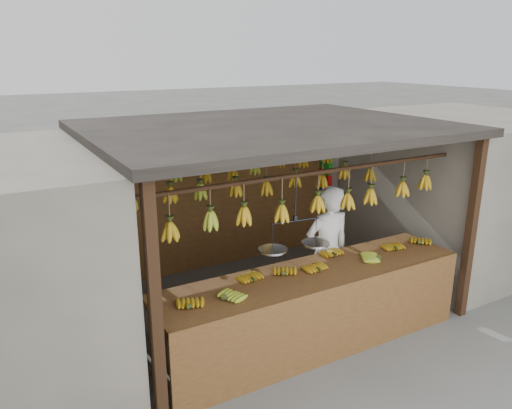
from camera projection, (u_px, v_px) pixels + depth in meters
ground at (267, 302)px, 6.73m from camera, size 80.00×80.00×0.00m
stall at (255, 154)px, 6.43m from camera, size 4.30×3.30×2.40m
neighbor_right at (458, 186)px, 8.09m from camera, size 3.00×3.00×2.30m
counter at (320, 292)px, 5.46m from camera, size 3.66×0.83×0.96m
hanging_bananas at (267, 185)px, 6.25m from camera, size 3.62×2.23×0.39m
balance_scale at (295, 243)px, 5.41m from camera, size 0.82×0.37×0.81m
vendor at (327, 251)px, 6.22m from camera, size 0.64×0.44×1.69m
bag_bundles at (325, 188)px, 8.47m from camera, size 0.08×0.26×1.18m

